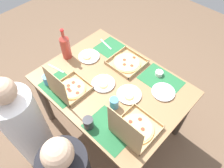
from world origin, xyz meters
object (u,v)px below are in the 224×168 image
cup_dark (114,103)px  condiment_bowl (159,73)px  plate_far_left (163,92)px  pizza_box_corner_left (127,63)px  plate_middle (89,57)px  pizza_box_edge_far (69,88)px  cup_spare (48,80)px  pizza_box_center (134,129)px  plate_near_left (103,84)px  plate_far_right (129,95)px  soda_bottle (65,46)px  cup_red (88,123)px  diner_right_seat (28,130)px

cup_dark → condiment_bowl: cup_dark is taller
plate_far_left → pizza_box_corner_left: bearing=-5.8°
pizza_box_corner_left → plate_middle: pizza_box_corner_left is taller
pizza_box_edge_far → cup_spare: size_ratio=3.42×
pizza_box_corner_left → cup_spare: 0.74m
pizza_box_center → plate_near_left: size_ratio=1.62×
plate_far_right → plate_near_left: bearing=15.1°
plate_middle → soda_bottle: bearing=40.9°
cup_spare → plate_near_left: bearing=-138.3°
plate_far_left → cup_dark: (0.21, 0.39, 0.04)m
plate_middle → pizza_box_edge_far: bearing=115.6°
pizza_box_corner_left → pizza_box_center: (-0.50, 0.50, 0.04)m
cup_spare → plate_far_left: bearing=-142.5°
plate_far_left → pizza_box_edge_far: bearing=42.7°
pizza_box_center → plate_far_right: bearing=-43.4°
pizza_box_corner_left → condiment_bowl: (-0.30, -0.10, 0.01)m
pizza_box_edge_far → pizza_box_center: 0.65m
cup_red → pizza_box_corner_left: bearing=-72.0°
plate_near_left → cup_spare: 0.49m
pizza_box_edge_far → plate_far_left: size_ratio=1.52×
plate_far_left → cup_red: bearing=70.9°
pizza_box_corner_left → plate_far_left: size_ratio=1.51×
condiment_bowl → pizza_box_corner_left: bearing=17.5°
pizza_box_center → plate_near_left: (0.49, -0.17, -0.04)m
soda_bottle → plate_middle: bearing=-139.1°
pizza_box_center → condiment_bowl: size_ratio=4.72×
cup_dark → diner_right_seat: 0.79m
cup_spare → condiment_bowl: size_ratio=1.25×
pizza_box_center → plate_far_left: (0.05, -0.45, -0.04)m
plate_middle → plate_near_left: size_ratio=1.01×
cup_dark → cup_spare: bearing=20.5°
cup_spare → condiment_bowl: cup_spare is taller
plate_far_left → cup_dark: cup_dark is taller
plate_near_left → soda_bottle: bearing=-0.5°
plate_middle → plate_far_right: (-0.59, 0.08, 0.00)m
plate_far_left → condiment_bowl: condiment_bowl is taller
plate_near_left → plate_middle: bearing=-22.3°
plate_far_left → cup_red: cup_red is taller
plate_middle → cup_red: bearing=137.6°
plate_near_left → cup_spare: cup_spare is taller
pizza_box_center → diner_right_seat: diner_right_seat is taller
plate_middle → condiment_bowl: 0.69m
cup_dark → condiment_bowl: bearing=-96.4°
pizza_box_edge_far → soda_bottle: size_ratio=0.94×
pizza_box_center → cup_spare: 0.86m
cup_red → cup_spare: bearing=-4.1°
plate_near_left → cup_red: 0.42m
cup_red → condiment_bowl: cup_red is taller
pizza_box_edge_far → pizza_box_corner_left: bearing=-103.0°
pizza_box_edge_far → plate_near_left: pizza_box_edge_far is taller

